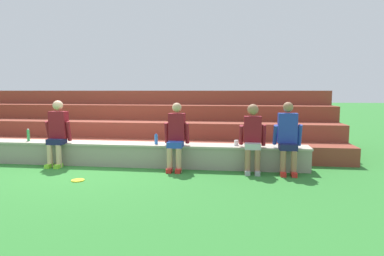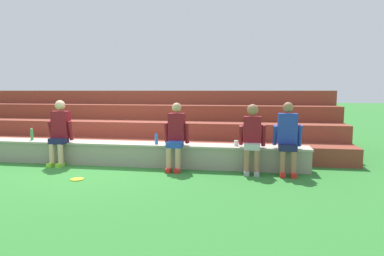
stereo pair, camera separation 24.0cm
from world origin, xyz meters
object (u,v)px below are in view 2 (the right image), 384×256
at_px(person_left_of_center, 176,135).
at_px(water_bottle_mid_right, 156,139).
at_px(person_far_left, 60,131).
at_px(plastic_cup_middle, 236,143).
at_px(frisbee, 77,179).
at_px(person_center, 252,136).
at_px(water_bottle_center_gap, 32,134).
at_px(person_right_of_center, 288,137).

bearing_deg(person_left_of_center, water_bottle_mid_right, 156.11).
distance_m(person_far_left, plastic_cup_middle, 3.78).
xyz_separation_m(water_bottle_mid_right, frisbee, (-1.12, -1.31, -0.57)).
height_order(person_left_of_center, plastic_cup_middle, person_left_of_center).
xyz_separation_m(person_center, water_bottle_center_gap, (-4.93, 0.27, -0.10)).
distance_m(person_right_of_center, plastic_cup_middle, 1.04).
bearing_deg(person_center, person_far_left, 179.90).
bearing_deg(person_right_of_center, frisbee, -164.04).
xyz_separation_m(person_right_of_center, water_bottle_center_gap, (-5.59, 0.29, -0.12)).
distance_m(person_left_of_center, person_center, 1.52).
bearing_deg(person_center, frisbee, -160.54).
relative_size(person_right_of_center, frisbee, 5.98).
bearing_deg(water_bottle_mid_right, person_far_left, -174.27).
bearing_deg(plastic_cup_middle, person_center, -39.23).
distance_m(person_right_of_center, water_bottle_mid_right, 2.67).
height_order(person_left_of_center, person_right_of_center, person_right_of_center).
bearing_deg(person_right_of_center, water_bottle_mid_right, 174.94).
bearing_deg(frisbee, water_bottle_mid_right, 49.65).
xyz_separation_m(person_left_of_center, plastic_cup_middle, (1.21, 0.25, -0.17)).
height_order(person_center, frisbee, person_center).
relative_size(water_bottle_center_gap, water_bottle_mid_right, 1.26).
bearing_deg(person_far_left, plastic_cup_middle, 3.82).
height_order(person_far_left, person_center, person_far_left).
bearing_deg(person_center, plastic_cup_middle, 140.77).
xyz_separation_m(person_far_left, frisbee, (0.97, -1.10, -0.73)).
xyz_separation_m(person_right_of_center, frisbee, (-3.77, -1.08, -0.72)).
bearing_deg(plastic_cup_middle, water_bottle_mid_right, -178.57).
xyz_separation_m(person_left_of_center, frisbee, (-1.58, -1.11, -0.70)).
relative_size(person_left_of_center, frisbee, 5.86).
height_order(person_left_of_center, person_center, person_left_of_center).
distance_m(person_far_left, person_left_of_center, 2.56).
distance_m(water_bottle_center_gap, frisbee, 2.36).
height_order(person_center, water_bottle_mid_right, person_center).
height_order(person_left_of_center, frisbee, person_left_of_center).
height_order(person_left_of_center, water_bottle_mid_right, person_left_of_center).
xyz_separation_m(person_right_of_center, water_bottle_mid_right, (-2.65, 0.23, -0.14)).
relative_size(person_right_of_center, plastic_cup_middle, 12.72).
xyz_separation_m(person_center, plastic_cup_middle, (-0.32, 0.26, -0.18)).
xyz_separation_m(person_left_of_center, person_center, (1.52, -0.01, 0.01)).
xyz_separation_m(person_far_left, water_bottle_mid_right, (2.09, 0.21, -0.16)).
bearing_deg(frisbee, water_bottle_center_gap, 143.17).
height_order(water_bottle_mid_right, frisbee, water_bottle_mid_right).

